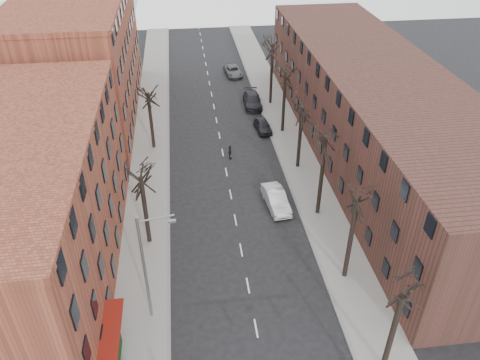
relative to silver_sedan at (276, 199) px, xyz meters
name	(u,v)px	position (x,y,z in m)	size (l,w,h in m)	color
sidewalk_left	(151,143)	(-12.00, 13.44, -0.73)	(4.00, 90.00, 0.15)	gray
sidewalk_right	(287,135)	(4.00, 13.44, -0.73)	(4.00, 90.00, 0.15)	gray
building_left_near	(20,216)	(-20.00, -6.56, 5.20)	(12.00, 26.00, 12.00)	brown
building_left_far	(80,61)	(-20.00, 22.44, 6.20)	(12.00, 28.00, 14.00)	brown
building_right	(374,112)	(12.00, 8.44, 4.20)	(12.00, 50.00, 10.00)	#4B2823
tree_right_b	(344,276)	(3.60, -9.56, -0.80)	(5.20, 5.20, 10.80)	black
tree_right_c	(317,213)	(3.60, -1.56, -0.80)	(5.20, 5.20, 11.60)	black
tree_right_d	(297,167)	(3.60, 6.44, -0.80)	(5.20, 5.20, 10.00)	black
tree_right_e	(282,131)	(3.60, 14.44, -0.80)	(5.20, 5.20, 10.80)	black
tree_right_f	(270,103)	(3.60, 22.44, -0.80)	(5.20, 5.20, 11.60)	black
tree_left_a	(150,242)	(-11.60, -3.56, -0.80)	(5.20, 5.20, 9.50)	black
tree_left_b	(154,148)	(-11.60, 12.44, -0.80)	(5.20, 5.20, 9.50)	black
streetlight	(147,265)	(-11.03, -11.56, 4.21)	(2.45, 0.22, 9.03)	slate
silver_sedan	(276,199)	(0.00, 0.00, 0.00)	(1.70, 4.87, 1.60)	silver
parked_car_near	(263,125)	(1.30, 15.01, -0.10)	(1.65, 4.10, 1.40)	black
parked_car_mid	(252,100)	(1.09, 22.03, -0.01)	(2.22, 5.45, 1.58)	black
parked_car_far	(233,71)	(-0.20, 33.08, -0.14)	(2.20, 4.78, 1.33)	#515458
pedestrian_crossing	(230,152)	(-3.33, 9.02, 0.01)	(0.95, 0.39, 1.62)	black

